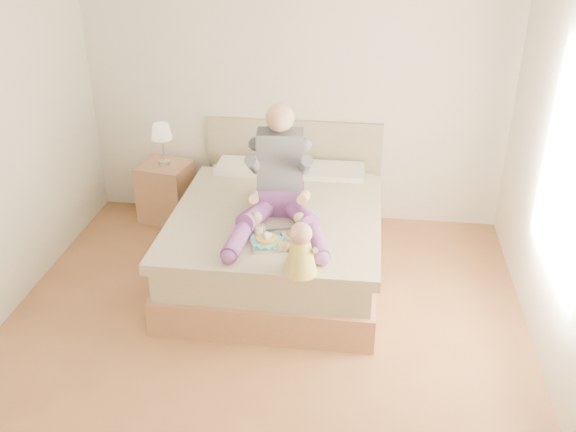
# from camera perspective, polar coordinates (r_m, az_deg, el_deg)

# --- Properties ---
(room) EXTENTS (4.02, 4.22, 2.71)m
(room) POSITION_cam_1_polar(r_m,az_deg,el_deg) (4.07, -1.82, 5.81)
(room) COLOR brown
(room) RESTS_ON ground
(bed) EXTENTS (1.70, 2.18, 1.00)m
(bed) POSITION_cam_1_polar(r_m,az_deg,el_deg) (5.55, -0.72, -1.53)
(bed) COLOR #956545
(bed) RESTS_ON ground
(nightstand) EXTENTS (0.54, 0.50, 0.58)m
(nightstand) POSITION_cam_1_polar(r_m,az_deg,el_deg) (6.49, -10.75, 2.17)
(nightstand) COLOR #956545
(nightstand) RESTS_ON ground
(lamp) EXTENTS (0.20, 0.20, 0.41)m
(lamp) POSITION_cam_1_polar(r_m,az_deg,el_deg) (6.26, -11.18, 7.18)
(lamp) COLOR silver
(lamp) RESTS_ON nightstand
(adult) EXTENTS (0.78, 1.14, 0.92)m
(adult) POSITION_cam_1_polar(r_m,az_deg,el_deg) (5.07, -0.78, 2.65)
(adult) COLOR #69327D
(adult) RESTS_ON bed
(tray) EXTENTS (0.49, 0.43, 0.12)m
(tray) POSITION_cam_1_polar(r_m,az_deg,el_deg) (4.82, -0.90, -2.01)
(tray) COLOR silver
(tray) RESTS_ON bed
(baby) EXTENTS (0.26, 0.34, 0.39)m
(baby) POSITION_cam_1_polar(r_m,az_deg,el_deg) (4.39, 1.15, -3.24)
(baby) COLOR #DECB46
(baby) RESTS_ON bed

